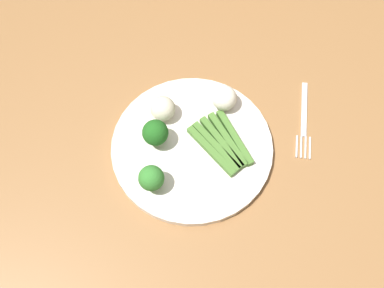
{
  "coord_description": "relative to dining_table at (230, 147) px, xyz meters",
  "views": [
    {
      "loc": [
        0.05,
        0.41,
        1.48
      ],
      "look_at": [
        0.08,
        0.06,
        0.76
      ],
      "focal_mm": 41.41,
      "sensor_mm": 36.0,
      "label": 1
    }
  ],
  "objects": [
    {
      "name": "ground_plane",
      "position": [
        0.0,
        0.0,
        -0.65
      ],
      "size": [
        6.0,
        6.0,
        0.02
      ],
      "primitive_type": "cube",
      "color": "gray"
    },
    {
      "name": "dining_table",
      "position": [
        0.0,
        0.0,
        0.0
      ],
      "size": [
        1.5,
        0.82,
        0.74
      ],
      "color": "olive",
      "rests_on": "ground_plane"
    },
    {
      "name": "chair",
      "position": [
        0.07,
        -0.54,
        -0.14
      ],
      "size": [
        0.42,
        0.42,
        0.87
      ],
      "rotation": [
        0.0,
        0.0,
        0.06
      ],
      "color": "brown",
      "rests_on": "ground_plane"
    },
    {
      "name": "plate",
      "position": [
        0.08,
        0.06,
        0.11
      ],
      "size": [
        0.29,
        0.29,
        0.01
      ],
      "primitive_type": "cylinder",
      "color": "silver",
      "rests_on": "dining_table"
    },
    {
      "name": "asparagus_bundle",
      "position": [
        0.02,
        0.05,
        0.12
      ],
      "size": [
        0.12,
        0.13,
        0.01
      ],
      "rotation": [
        0.0,
        0.0,
        5.39
      ],
      "color": "#47752D",
      "rests_on": "plate"
    },
    {
      "name": "broccoli_outer_edge",
      "position": [
        0.14,
        0.06,
        0.15
      ],
      "size": [
        0.05,
        0.05,
        0.06
      ],
      "color": "#4C7F2B",
      "rests_on": "plate"
    },
    {
      "name": "broccoli_front_left",
      "position": [
        0.14,
        0.14,
        0.15
      ],
      "size": [
        0.04,
        0.04,
        0.05
      ],
      "color": "#609E3D",
      "rests_on": "plate"
    },
    {
      "name": "cauliflower_front",
      "position": [
        0.02,
        -0.03,
        0.14
      ],
      "size": [
        0.05,
        0.05,
        0.05
      ],
      "primitive_type": "sphere",
      "color": "white",
      "rests_on": "plate"
    },
    {
      "name": "cauliflower_edge",
      "position": [
        0.13,
        0.0,
        0.14
      ],
      "size": [
        0.05,
        0.05,
        0.05
      ],
      "primitive_type": "sphere",
      "color": "beige",
      "rests_on": "plate"
    },
    {
      "name": "fork",
      "position": [
        -0.13,
        -0.01,
        0.1
      ],
      "size": [
        0.03,
        0.17,
        0.0
      ],
      "rotation": [
        0.0,
        0.0,
        1.51
      ],
      "color": "silver",
      "rests_on": "dining_table"
    }
  ]
}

